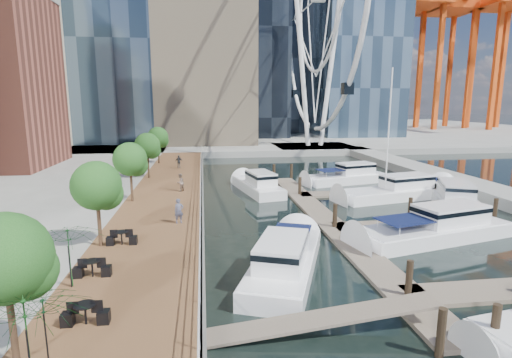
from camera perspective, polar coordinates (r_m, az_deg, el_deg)
The scene contains 17 objects.
ground at distance 20.18m, azimuth 10.27°, elevation -14.43°, with size 520.00×520.00×0.00m, color black.
boardwalk at distance 33.46m, azimuth -12.85°, elevation -3.37°, with size 6.00×60.00×1.00m, color brown.
seawall at distance 33.31m, azimuth -7.70°, elevation -3.25°, with size 0.25×60.00×1.00m, color #595954.
land_far at distance 119.73m, azimuth -4.85°, elevation 6.94°, with size 200.00×114.00×1.00m, color gray.
breakwater at distance 46.10m, azimuth 26.62°, elevation -0.39°, with size 4.00×60.00×1.00m, color gray.
pier at distance 72.55m, azimuth 8.31°, elevation 4.35°, with size 14.00×12.00×1.00m, color gray.
railing at distance 33.07m, azimuth -7.91°, elevation -1.53°, with size 0.10×60.00×1.05m, color white, non-canonical shape.
floating_docks at distance 31.63m, azimuth 18.60°, elevation -4.51°, with size 16.00×34.00×2.60m.
port_cranes at distance 135.27m, azimuth 26.23°, elevation 14.61°, with size 40.00×52.00×38.00m.
street_trees at distance 32.09m, azimuth -17.56°, elevation 2.70°, with size 2.60×42.60×4.60m.
cafe_tables at distance 17.52m, azimuth -22.72°, elevation -14.25°, with size 2.50×13.70×0.74m.
yacht_foreground at distance 28.09m, azimuth 23.96°, elevation -7.86°, with size 3.14×11.71×2.15m, color white, non-canonical shape.
pedestrian_near at distance 25.86m, azimuth -10.97°, elevation -4.51°, with size 0.58×0.38×1.59m, color #494C62.
pedestrian_mid at distance 35.09m, azimuth -10.80°, elevation -0.49°, with size 0.76×0.59×1.55m, color #816859.
pedestrian_far at distance 47.51m, azimuth -10.94°, elevation 2.43°, with size 0.90×0.38×1.54m, color #31363E.
moored_yachts at distance 35.95m, azimuth 17.40°, elevation -3.43°, with size 23.95×33.48×11.50m.
cafe_seating at distance 14.77m, azimuth -27.32°, elevation -15.51°, with size 4.32×9.73×2.74m.
Camera 1 is at (-5.83, -17.32, 8.55)m, focal length 28.00 mm.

